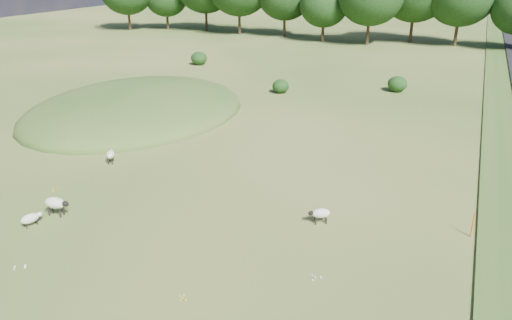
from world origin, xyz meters
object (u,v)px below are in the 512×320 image
(sheep_2, at_px, (31,218))
(sheep_0, at_px, (110,155))
(sheep_1, at_px, (56,203))
(sheep_3, at_px, (320,213))
(marker_post, at_px, (473,225))

(sheep_2, bearing_deg, sheep_0, 28.31)
(sheep_1, bearing_deg, sheep_0, 100.55)
(sheep_3, bearing_deg, sheep_1, -10.68)
(marker_post, height_order, sheep_0, marker_post)
(sheep_2, relative_size, sheep_3, 1.02)
(sheep_1, distance_m, sheep_3, 12.50)
(sheep_0, relative_size, sheep_1, 0.80)
(sheep_3, bearing_deg, sheep_2, -6.25)
(sheep_0, xyz_separation_m, sheep_1, (1.95, -6.41, 0.13))
(marker_post, bearing_deg, sheep_3, -166.95)
(sheep_3, bearing_deg, sheep_0, -39.55)
(sheep_1, bearing_deg, sheep_2, -113.09)
(sheep_1, relative_size, sheep_2, 1.23)
(sheep_2, xyz_separation_m, sheep_3, (12.11, 5.52, 0.15))
(sheep_0, distance_m, sheep_3, 13.85)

